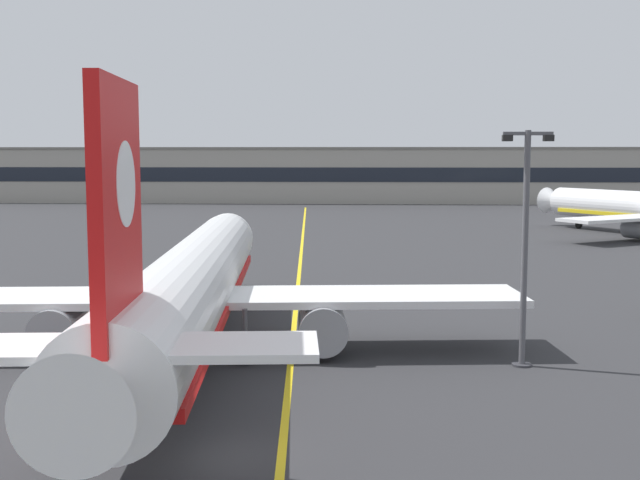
# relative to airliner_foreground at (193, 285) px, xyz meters

# --- Properties ---
(ground_plane) EXTENTS (400.00, 400.00, 0.00)m
(ground_plane) POSITION_rel_airliner_foreground_xyz_m (3.66, -12.98, -3.37)
(ground_plane) COLOR #2D2D30
(taxiway_centreline) EXTENTS (11.46, 179.67, 0.01)m
(taxiway_centreline) POSITION_rel_airliner_foreground_xyz_m (3.66, 17.02, -3.37)
(taxiway_centreline) COLOR yellow
(taxiway_centreline) RESTS_ON ground
(airliner_foreground) EXTENTS (32.29, 41.53, 11.65)m
(airliner_foreground) POSITION_rel_airliner_foreground_xyz_m (0.00, 0.00, 0.00)
(airliner_foreground) COLOR white
(airliner_foreground) RESTS_ON ground
(apron_lamp_post) EXTENTS (2.24, 0.90, 10.66)m
(apron_lamp_post) POSITION_rel_airliner_foreground_xyz_m (15.38, -1.27, 2.25)
(apron_lamp_post) COLOR #515156
(apron_lamp_post) RESTS_ON ground
(safety_cone_by_nose_gear) EXTENTS (0.44, 0.44, 0.55)m
(safety_cone_by_nose_gear) POSITION_rel_airliner_foreground_xyz_m (0.56, 15.02, -3.11)
(safety_cone_by_nose_gear) COLOR orange
(safety_cone_by_nose_gear) RESTS_ON ground
(terminal_building) EXTENTS (157.69, 12.40, 11.08)m
(terminal_building) POSITION_rel_airliner_foreground_xyz_m (-4.08, 123.00, 2.18)
(terminal_building) COLOR #9E998E
(terminal_building) RESTS_ON ground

